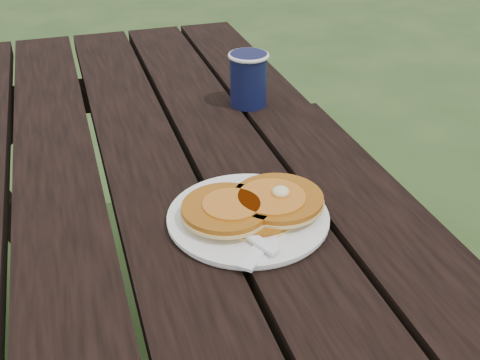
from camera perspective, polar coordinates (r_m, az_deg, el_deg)
name	(u,v)px	position (r m, az deg, el deg)	size (l,w,h in m)	color
plate	(248,218)	(0.89, 0.77, -3.62)	(0.23, 0.23, 0.01)	white
pancake_stack	(254,206)	(0.88, 1.34, -2.44)	(0.21, 0.14, 0.04)	#B16214
knife	(272,233)	(0.85, 3.04, -4.99)	(0.02, 0.18, 0.01)	white
fork	(249,235)	(0.84, 0.86, -5.20)	(0.03, 0.16, 0.01)	white
coffee_cup	(248,76)	(1.24, 0.81, 9.80)	(0.08, 0.08, 0.11)	#0E1235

